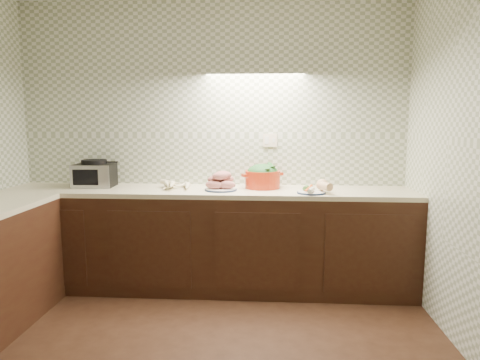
# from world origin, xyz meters

# --- Properties ---
(room) EXTENTS (3.60, 3.60, 2.60)m
(room) POSITION_xyz_m (0.00, 0.00, 1.63)
(room) COLOR black
(room) RESTS_ON ground
(counter) EXTENTS (3.60, 3.60, 0.90)m
(counter) POSITION_xyz_m (-0.68, 0.68, 0.45)
(counter) COLOR black
(counter) RESTS_ON ground
(toaster_oven) EXTENTS (0.36, 0.29, 0.25)m
(toaster_oven) POSITION_xyz_m (-1.05, 1.57, 1.02)
(toaster_oven) COLOR black
(toaster_oven) RESTS_ON counter
(parsnip_pile) EXTENTS (0.41, 0.36, 0.07)m
(parsnip_pile) POSITION_xyz_m (-0.27, 1.50, 0.93)
(parsnip_pile) COLOR beige
(parsnip_pile) RESTS_ON counter
(sweet_potato_plate) EXTENTS (0.28, 0.28, 0.17)m
(sweet_potato_plate) POSITION_xyz_m (0.13, 1.45, 0.97)
(sweet_potato_plate) COLOR #121F3F
(sweet_potato_plate) RESTS_ON counter
(onion_bowl) EXTENTS (0.15, 0.15, 0.12)m
(onion_bowl) POSITION_xyz_m (0.13, 1.62, 0.94)
(onion_bowl) COLOR black
(onion_bowl) RESTS_ON counter
(dutch_oven) EXTENTS (0.41, 0.41, 0.22)m
(dutch_oven) POSITION_xyz_m (0.49, 1.60, 1.01)
(dutch_oven) COLOR #B92E13
(dutch_oven) RESTS_ON counter
(veg_plate) EXTENTS (0.31, 0.31, 0.11)m
(veg_plate) POSITION_xyz_m (0.94, 1.37, 0.94)
(veg_plate) COLOR #121F3F
(veg_plate) RESTS_ON counter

